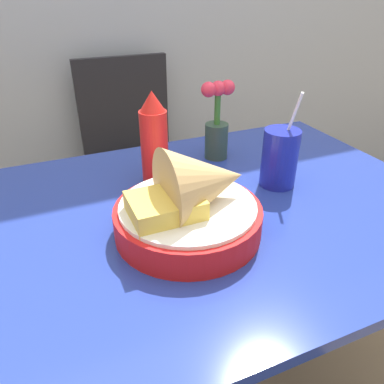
{
  "coord_description": "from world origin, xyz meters",
  "views": [
    {
      "loc": [
        -0.3,
        -0.65,
        1.18
      ],
      "look_at": [
        -0.03,
        -0.02,
        0.79
      ],
      "focal_mm": 35.0,
      "sensor_mm": 36.0,
      "label": 1
    }
  ],
  "objects_px": {
    "food_basket": "(194,203)",
    "ketchup_bottle": "(154,140)",
    "chair_far_window": "(132,146)",
    "drink_cup": "(279,160)",
    "flower_vase": "(217,125)"
  },
  "relations": [
    {
      "from": "drink_cup",
      "to": "flower_vase",
      "type": "height_order",
      "value": "drink_cup"
    },
    {
      "from": "flower_vase",
      "to": "ketchup_bottle",
      "type": "bearing_deg",
      "value": -161.4
    },
    {
      "from": "drink_cup",
      "to": "flower_vase",
      "type": "xyz_separation_m",
      "value": [
        -0.07,
        0.21,
        0.03
      ]
    },
    {
      "from": "food_basket",
      "to": "flower_vase",
      "type": "distance_m",
      "value": 0.38
    },
    {
      "from": "ketchup_bottle",
      "to": "drink_cup",
      "type": "xyz_separation_m",
      "value": [
        0.27,
        -0.14,
        -0.04
      ]
    },
    {
      "from": "food_basket",
      "to": "ketchup_bottle",
      "type": "bearing_deg",
      "value": 89.99
    },
    {
      "from": "chair_far_window",
      "to": "ketchup_bottle",
      "type": "height_order",
      "value": "ketchup_bottle"
    },
    {
      "from": "flower_vase",
      "to": "drink_cup",
      "type": "bearing_deg",
      "value": -72.06
    },
    {
      "from": "chair_far_window",
      "to": "drink_cup",
      "type": "bearing_deg",
      "value": -79.26
    },
    {
      "from": "food_basket",
      "to": "ketchup_bottle",
      "type": "distance_m",
      "value": 0.25
    },
    {
      "from": "food_basket",
      "to": "drink_cup",
      "type": "xyz_separation_m",
      "value": [
        0.27,
        0.1,
        0.0
      ]
    },
    {
      "from": "food_basket",
      "to": "chair_far_window",
      "type": "bearing_deg",
      "value": 83.23
    },
    {
      "from": "ketchup_bottle",
      "to": "chair_far_window",
      "type": "bearing_deg",
      "value": 80.95
    },
    {
      "from": "food_basket",
      "to": "ketchup_bottle",
      "type": "xyz_separation_m",
      "value": [
        0.0,
        0.24,
        0.05
      ]
    },
    {
      "from": "food_basket",
      "to": "ketchup_bottle",
      "type": "relative_size",
      "value": 1.28
    }
  ]
}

